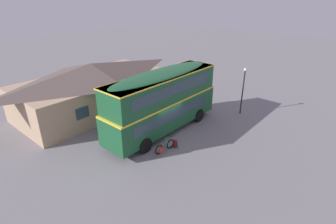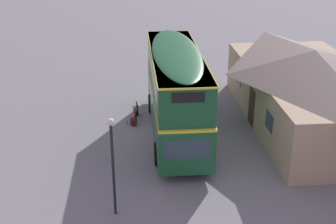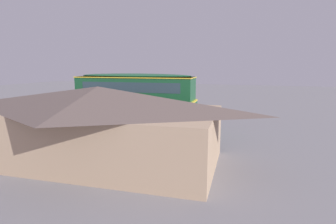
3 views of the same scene
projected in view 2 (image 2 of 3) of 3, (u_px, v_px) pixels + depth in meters
ground_plane at (164, 130)px, 24.91m from camera, size 120.00×120.00×0.00m
double_decker_bus at (176, 89)px, 23.44m from camera, size 10.30×3.01×4.79m
touring_bicycle at (136, 113)px, 26.20m from camera, size 1.73×0.46×1.01m
backpack_on_ground at (133, 121)px, 25.36m from camera, size 0.39×0.36×0.52m
water_bottle_blue_sports at (127, 123)px, 25.49m from camera, size 0.07×0.07×0.24m
pub_building at (311, 86)px, 25.07m from camera, size 13.81×7.60×4.28m
street_lamp at (112, 156)px, 16.89m from camera, size 0.28×0.28×4.17m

